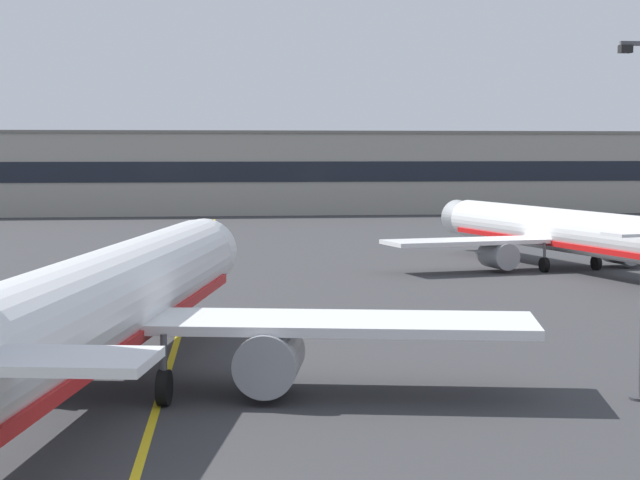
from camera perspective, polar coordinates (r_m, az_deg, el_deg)
The scene contains 5 objects.
taxiway_centreline at distance 58.59m, azimuth -7.02°, elevation -4.38°, with size 0.30×180.00×0.01m, color yellow.
airliner_foreground at distance 42.78m, azimuth -10.81°, elevation -3.20°, with size 32.31×41.19×11.65m.
airliner_background at distance 87.79m, azimuth 12.02°, elevation 0.43°, with size 27.75×35.39×10.01m.
safety_cone_by_nose_gear at distance 59.36m, azimuth -8.06°, elevation -4.03°, with size 0.44×0.44×0.55m.
terminal_building at distance 160.97m, azimuth -9.24°, elevation 3.38°, with size 157.39×12.40×11.73m.
Camera 1 is at (-0.26, -27.87, 9.11)m, focal length 63.33 mm.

